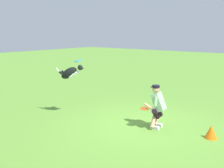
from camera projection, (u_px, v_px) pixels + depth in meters
ground_plane at (140, 126)px, 8.08m from camera, size 60.00×60.00×0.00m
person at (157, 105)px, 7.81m from camera, size 0.56×0.66×1.29m
dog at (70, 73)px, 8.85m from camera, size 0.98×0.53×0.59m
frisbee_flying at (78, 61)px, 8.70m from camera, size 0.31×0.31×0.09m
frisbee_held at (144, 109)px, 7.77m from camera, size 0.32×0.32×0.07m
training_cone at (211, 132)px, 7.14m from camera, size 0.33×0.33×0.37m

